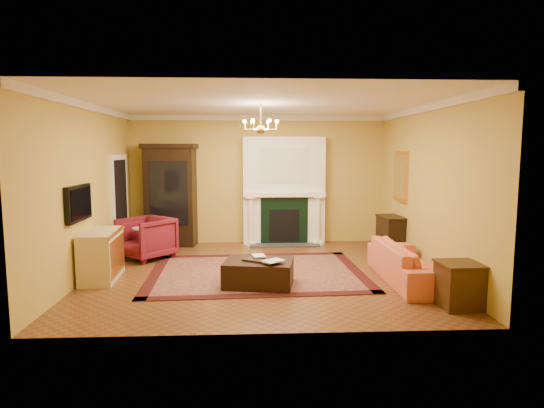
{
  "coord_description": "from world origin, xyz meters",
  "views": [
    {
      "loc": [
        -0.19,
        -7.99,
        2.2
      ],
      "look_at": [
        0.21,
        0.3,
        1.21
      ],
      "focal_mm": 30.0,
      "sensor_mm": 36.0,
      "label": 1
    }
  ],
  "objects": [
    {
      "name": "wall_left",
      "position": [
        -3.01,
        0.0,
        1.5
      ],
      "size": [
        0.02,
        5.5,
        3.0
      ],
      "primitive_type": "cube",
      "color": "gold",
      "rests_on": "floor"
    },
    {
      "name": "doorway",
      "position": [
        -2.95,
        1.7,
        1.05
      ],
      "size": [
        0.08,
        1.05,
        2.1
      ],
      "color": "white",
      "rests_on": "wall_left"
    },
    {
      "name": "gilt_mirror",
      "position": [
        2.97,
        1.4,
        1.65
      ],
      "size": [
        0.06,
        0.76,
        1.05
      ],
      "color": "gold",
      "rests_on": "wall_right"
    },
    {
      "name": "pedestal_table",
      "position": [
        -2.4,
        1.19,
        0.37
      ],
      "size": [
        0.36,
        0.36,
        0.64
      ],
      "color": "black",
      "rests_on": "floor"
    },
    {
      "name": "ottoman_tray",
      "position": [
        -0.02,
        -0.8,
        0.44
      ],
      "size": [
        0.62,
        0.58,
        0.03
      ],
      "primitive_type": "cube",
      "rotation": [
        0.0,
        0.0,
        -0.58
      ],
      "color": "black",
      "rests_on": "leather_ottoman"
    },
    {
      "name": "console_table",
      "position": [
        2.78,
        1.34,
        0.39
      ],
      "size": [
        0.47,
        0.74,
        0.78
      ],
      "primitive_type": "cube",
      "rotation": [
        0.0,
        0.0,
        0.09
      ],
      "color": "black",
      "rests_on": "floor"
    },
    {
      "name": "fireplace",
      "position": [
        0.6,
        2.57,
        1.19
      ],
      "size": [
        1.9,
        0.7,
        2.5
      ],
      "color": "white",
      "rests_on": "wall_back"
    },
    {
      "name": "topiary_left",
      "position": [
        0.04,
        2.53,
        1.44
      ],
      "size": [
        0.14,
        0.14,
        0.38
      ],
      "color": "tan",
      "rests_on": "fireplace"
    },
    {
      "name": "leather_ottoman",
      "position": [
        -0.06,
        -0.8,
        0.22
      ],
      "size": [
        1.2,
        0.96,
        0.4
      ],
      "primitive_type": "cube",
      "rotation": [
        0.0,
        0.0,
        -0.17
      ],
      "color": "black",
      "rests_on": "oriental_rug"
    },
    {
      "name": "coral_sofa",
      "position": [
        2.47,
        -0.68,
        0.43
      ],
      "size": [
        0.64,
        2.18,
        0.85
      ],
      "primitive_type": "imported",
      "rotation": [
        0.0,
        0.0,
        1.57
      ],
      "color": "#D16542",
      "rests_on": "floor"
    },
    {
      "name": "crown_molding",
      "position": [
        0.0,
        0.96,
        2.94
      ],
      "size": [
        6.0,
        5.5,
        0.12
      ],
      "color": "white",
      "rests_on": "ceiling"
    },
    {
      "name": "floor",
      "position": [
        0.0,
        0.0,
        -0.01
      ],
      "size": [
        6.0,
        5.5,
        0.02
      ],
      "primitive_type": "cube",
      "color": "brown",
      "rests_on": "ground"
    },
    {
      "name": "wingback_armchair",
      "position": [
        -2.3,
        1.19,
        0.47
      ],
      "size": [
        1.24,
        1.23,
        0.93
      ],
      "primitive_type": "imported",
      "rotation": [
        0.0,
        0.0,
        -0.73
      ],
      "color": "maroon",
      "rests_on": "floor"
    },
    {
      "name": "tv_panel",
      "position": [
        -2.95,
        -0.6,
        1.35
      ],
      "size": [
        0.09,
        0.95,
        0.58
      ],
      "color": "black",
      "rests_on": "wall_left"
    },
    {
      "name": "wall_right",
      "position": [
        3.01,
        0.0,
        1.5
      ],
      "size": [
        0.02,
        5.5,
        3.0
      ],
      "primitive_type": "cube",
      "color": "gold",
      "rests_on": "floor"
    },
    {
      "name": "ceiling",
      "position": [
        0.0,
        0.0,
        3.01
      ],
      "size": [
        6.0,
        5.5,
        0.02
      ],
      "primitive_type": "cube",
      "color": "white",
      "rests_on": "wall_back"
    },
    {
      "name": "commode",
      "position": [
        -2.73,
        -0.29,
        0.42
      ],
      "size": [
        0.61,
        1.15,
        0.83
      ],
      "primitive_type": "cube",
      "rotation": [
        0.0,
        0.0,
        0.07
      ],
      "color": "beige",
      "rests_on": "floor"
    },
    {
      "name": "china_cabinet",
      "position": [
        -2.02,
        2.49,
        1.12
      ],
      "size": [
        1.16,
        0.61,
        2.24
      ],
      "primitive_type": "cube",
      "rotation": [
        0.0,
        0.0,
        -0.09
      ],
      "color": "black",
      "rests_on": "floor"
    },
    {
      "name": "book_a",
      "position": [
        -0.15,
        -0.69,
        0.59
      ],
      "size": [
        0.2,
        0.06,
        0.27
      ],
      "primitive_type": "imported",
      "rotation": [
        0.0,
        0.0,
        0.19
      ],
      "color": "gray",
      "rests_on": "ottoman_tray"
    },
    {
      "name": "book_b",
      "position": [
        0.09,
        -0.94,
        0.62
      ],
      "size": [
        0.17,
        0.2,
        0.32
      ],
      "primitive_type": "imported",
      "rotation": [
        0.0,
        0.0,
        -0.87
      ],
      "color": "gray",
      "rests_on": "ottoman_tray"
    },
    {
      "name": "topiary_right",
      "position": [
        1.28,
        2.53,
        1.45
      ],
      "size": [
        0.15,
        0.15,
        0.4
      ],
      "color": "tan",
      "rests_on": "fireplace"
    },
    {
      "name": "end_table",
      "position": [
        2.72,
        -1.96,
        0.31
      ],
      "size": [
        0.55,
        0.55,
        0.61
      ],
      "primitive_type": "cube",
      "rotation": [
        0.0,
        0.0,
        0.04
      ],
      "color": "#3B2210",
      "rests_on": "floor"
    },
    {
      "name": "wall_front",
      "position": [
        0.0,
        -2.76,
        1.5
      ],
      "size": [
        6.0,
        0.02,
        3.0
      ],
      "primitive_type": "cube",
      "color": "gold",
      "rests_on": "floor"
    },
    {
      "name": "chandelier",
      "position": [
        -0.0,
        0.0,
        2.61
      ],
      "size": [
        0.63,
        0.55,
        0.53
      ],
      "color": "gold",
      "rests_on": "ceiling"
    },
    {
      "name": "wall_back",
      "position": [
        0.0,
        2.76,
        1.5
      ],
      "size": [
        6.0,
        0.02,
        3.0
      ],
      "primitive_type": "cube",
      "color": "gold",
      "rests_on": "floor"
    },
    {
      "name": "oriental_rug",
      "position": [
        -0.08,
        -0.01,
        0.01
      ],
      "size": [
        3.92,
        3.01,
        0.02
      ],
      "primitive_type": "cube",
      "rotation": [
        0.0,
        0.0,
        0.04
      ],
      "color": "#3F0D16",
      "rests_on": "floor"
    }
  ]
}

